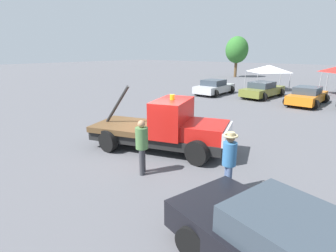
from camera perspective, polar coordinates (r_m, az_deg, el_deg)
The scene contains 10 objects.
ground_plane at distance 10.70m, azimuth -2.09°, elevation -4.94°, with size 160.00×160.00×0.00m, color #545459.
tow_truck at distance 10.30m, azimuth -0.47°, elevation -0.53°, with size 5.79×3.56×2.51m.
person_near_truck at distance 7.35m, azimuth 13.21°, elevation -6.73°, with size 0.39×0.39×1.76m.
person_at_hood at distance 8.29m, azimuth -5.71°, elevation -3.79°, with size 0.40×0.40×1.78m.
parked_car_silver at distance 24.40m, azimuth 10.04°, elevation 8.31°, with size 2.50×4.47×1.34m.
parked_car_olive at distance 23.83m, azimuth 19.88°, elevation 7.43°, with size 2.75×5.00×1.34m.
parked_car_orange at distance 21.86m, azimuth 28.04°, elevation 5.80°, with size 2.49×4.69×1.34m.
canopy_tent_white at distance 28.54m, azimuth 21.11°, elevation 11.59°, with size 3.43×3.43×2.48m.
tree_left at distance 41.53m, azimuth 14.76°, elevation 15.72°, with size 3.30×3.30×5.90m.
traffic_cone at distance 14.65m, azimuth 3.66°, elevation 1.88°, with size 0.40×0.40×0.55m.
Camera 1 is at (6.58, -7.52, 3.83)m, focal length 28.00 mm.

